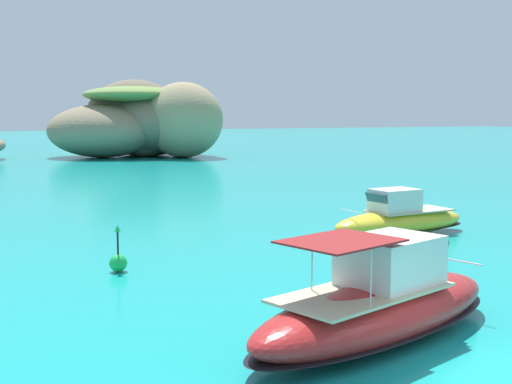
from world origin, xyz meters
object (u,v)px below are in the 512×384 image
islet_large (146,122)px  motorboat_red (380,306)px  motorboat_yellow (400,220)px  channel_buoy (118,261)px

islet_large → motorboat_red: (-14.39, -64.73, -3.29)m
islet_large → motorboat_yellow: bearing=-96.3°
motorboat_red → channel_buoy: bearing=111.8°
islet_large → channel_buoy: size_ratio=15.06×
motorboat_red → channel_buoy: size_ratio=5.33×
islet_large → channel_buoy: islet_large is taller
motorboat_yellow → channel_buoy: (-11.79, -1.11, -0.31)m
motorboat_red → motorboat_yellow: bearing=49.8°
islet_large → motorboat_yellow: size_ratio=3.39×
channel_buoy → islet_large: bearing=72.3°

